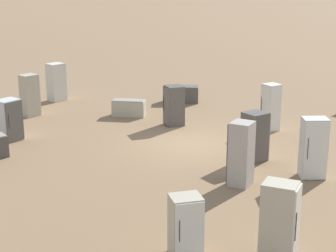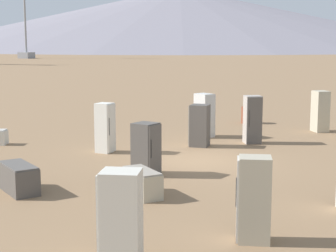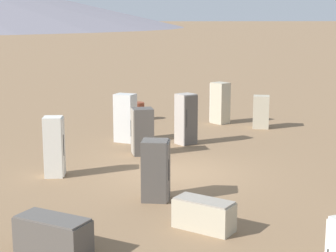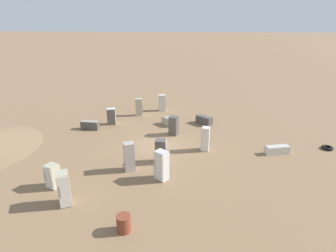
{
  "view_description": "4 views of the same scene",
  "coord_description": "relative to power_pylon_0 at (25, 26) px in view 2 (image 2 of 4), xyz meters",
  "views": [
    {
      "loc": [
        -10.73,
        -16.35,
        6.31
      ],
      "look_at": [
        -0.83,
        0.35,
        0.73
      ],
      "focal_mm": 60.0,
      "sensor_mm": 36.0,
      "label": 1
    },
    {
      "loc": [
        -6.62,
        18.02,
        4.19
      ],
      "look_at": [
        0.73,
        0.86,
        1.3
      ],
      "focal_mm": 60.0,
      "sensor_mm": 36.0,
      "label": 2
    },
    {
      "loc": [
        1.85,
        16.86,
        4.84
      ],
      "look_at": [
        0.23,
        0.52,
        1.61
      ],
      "focal_mm": 60.0,
      "sensor_mm": 36.0,
      "label": 3
    },
    {
      "loc": [
        4.67,
        -18.22,
        8.79
      ],
      "look_at": [
        0.58,
        1.0,
        1.34
      ],
      "focal_mm": 28.0,
      "sensor_mm": 36.0,
      "label": 4
    }
  ],
  "objects": [
    {
      "name": "ground_plane",
      "position": [
        -71.26,
        84.32,
        -7.05
      ],
      "size": [
        1000.0,
        1000.0,
        0.0
      ],
      "primitive_type": "plane",
      "color": "#846647"
    },
    {
      "name": "mountain_ridge_0",
      "position": [
        26.2,
        -155.07,
        7.26
      ],
      "size": [
        255.51,
        255.51,
        28.61
      ],
      "color": "gray",
      "rests_on": "ground_plane"
    },
    {
      "name": "power_pylon_0",
      "position": [
        0.0,
        0.0,
        0.0
      ],
      "size": [
        7.93,
        2.72,
        22.66
      ],
      "color": "gray",
      "rests_on": "ground_plane"
    },
    {
      "name": "discarded_fridge_0",
      "position": [
        -75.08,
        91.31,
        -6.14
      ],
      "size": [
        0.83,
        0.74,
        1.81
      ],
      "rotation": [
        0.0,
        0.0,
        5.0
      ],
      "color": "#B2A88E",
      "rests_on": "ground_plane"
    },
    {
      "name": "discarded_fridge_2",
      "position": [
        -71.44,
        89.09,
        -6.69
      ],
      "size": [
        1.46,
        1.34,
        0.72
      ],
      "rotation": [
        0.0,
        0.0,
        4.03
      ],
      "color": "#B2A88E",
      "rests_on": "ground_plane"
    },
    {
      "name": "discarded_fridge_3",
      "position": [
        -73.11,
        93.46,
        -6.14
      ],
      "size": [
        0.91,
        0.84,
        1.8
      ],
      "rotation": [
        0.0,
        0.0,
        5.0
      ],
      "color": "beige",
      "rests_on": "ground_plane"
    },
    {
      "name": "discarded_fridge_4",
      "position": [
        -67.61,
        84.31,
        -6.12
      ],
      "size": [
        0.62,
        0.59,
        1.85
      ],
      "rotation": [
        0.0,
        0.0,
        1.53
      ],
      "color": "silver",
      "rests_on": "ground_plane"
    },
    {
      "name": "discarded_fridge_5",
      "position": [
        -68.13,
        90.08,
        -6.66
      ],
      "size": [
        1.7,
        1.45,
        0.78
      ],
      "rotation": [
        0.0,
        0.0,
        4.13
      ],
      "color": "#4C4742",
      "rests_on": "ground_plane"
    },
    {
      "name": "discarded_fridge_8",
      "position": [
        -70.43,
        81.8,
        -6.22
      ],
      "size": [
        0.81,
        0.74,
        1.66
      ],
      "rotation": [
        0.0,
        0.0,
        4.81
      ],
      "color": "#4C4742",
      "rests_on": "ground_plane"
    },
    {
      "name": "discarded_fridge_10",
      "position": [
        -74.27,
        76.25,
        -6.11
      ],
      "size": [
        0.92,
        0.96,
        1.87
      ],
      "rotation": [
        0.0,
        0.0,
        3.75
      ],
      "color": "#B2A88E",
      "rests_on": "ground_plane"
    },
    {
      "name": "discarded_fridge_11",
      "position": [
        -69.89,
        79.67,
        -6.11
      ],
      "size": [
        0.94,
        0.9,
        1.88
      ],
      "rotation": [
        0.0,
        0.0,
        2.63
      ],
      "color": "silver",
      "rests_on": "ground_plane"
    },
    {
      "name": "discarded_fridge_12",
      "position": [
        -70.51,
        86.86,
        -6.23
      ],
      "size": [
        0.83,
        0.79,
        1.63
      ],
      "rotation": [
        0.0,
        0.0,
        1.38
      ],
      "color": "#4C4742",
      "rests_on": "ground_plane"
    },
    {
      "name": "discarded_fridge_13",
      "position": [
        -72.18,
        80.31,
        -6.08
      ],
      "size": [
        0.87,
        0.88,
        1.94
      ],
      "rotation": [
        0.0,
        0.0,
        0.53
      ],
      "color": "#A89E93",
      "rests_on": "ground_plane"
    },
    {
      "name": "rusty_barrel",
      "position": [
        -70.56,
        75.04,
        -6.63
      ],
      "size": [
        0.65,
        0.65,
        0.83
      ],
      "color": "brown",
      "rests_on": "ground_plane"
    }
  ]
}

